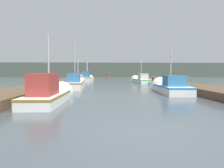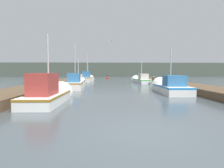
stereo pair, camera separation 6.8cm
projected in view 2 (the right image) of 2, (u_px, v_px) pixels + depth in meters
ground_plane at (143, 133)px, 5.32m from camera, size 200.00×200.00×0.00m
dock_left at (53, 85)px, 21.04m from camera, size 2.80×40.00×0.48m
dock_right at (175, 84)px, 21.50m from camera, size 2.80×40.00×0.48m
distant_shore_ridge at (108, 70)px, 67.46m from camera, size 120.00×16.00×4.28m
fishing_boat_0 at (50, 93)px, 10.63m from camera, size 1.64×5.32×4.03m
fishing_boat_1 at (169, 87)px, 15.71m from camera, size 1.91×5.77×4.05m
fishing_boat_2 at (76, 83)px, 19.80m from camera, size 1.79×6.45×4.75m
fishing_boat_3 at (79, 81)px, 24.57m from camera, size 1.76×5.02×3.71m
fishing_boat_4 at (141, 80)px, 29.01m from camera, size 2.07×6.41×3.63m
fishing_boat_5 at (87, 78)px, 32.50m from camera, size 1.97×4.80×5.02m
fishing_boat_6 at (88, 78)px, 37.56m from camera, size 1.51×6.02×3.73m
mooring_piling_0 at (153, 80)px, 25.19m from camera, size 0.29×0.29×0.98m
mooring_piling_1 at (135, 77)px, 39.79m from camera, size 0.23×0.23×0.94m
channel_buoy at (108, 78)px, 45.25m from camera, size 0.57×0.57×1.07m
seagull_lead at (136, 39)px, 26.09m from camera, size 0.29×0.56×0.12m
seagull_1 at (110, 41)px, 21.86m from camera, size 0.44×0.50×0.12m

